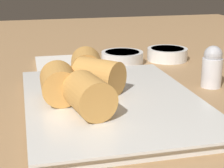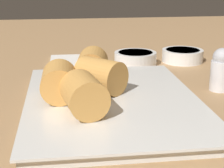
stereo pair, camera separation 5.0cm
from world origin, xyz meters
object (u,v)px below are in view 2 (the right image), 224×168
(serving_plate, at_px, (112,103))
(salt_shaker, at_px, (221,70))
(dipping_bowl_near, at_px, (135,58))
(dipping_bowl_far, at_px, (182,55))
(napkin, at_px, (75,62))

(serving_plate, bearing_deg, salt_shaker, 107.33)
(dipping_bowl_near, relative_size, dipping_bowl_far, 1.00)
(dipping_bowl_near, bearing_deg, napkin, -100.37)
(dipping_bowl_far, relative_size, salt_shaker, 1.23)
(napkin, relative_size, salt_shaker, 1.75)
(dipping_bowl_far, distance_m, salt_shaker, 0.19)
(napkin, bearing_deg, serving_plate, 8.95)
(dipping_bowl_far, bearing_deg, salt_shaker, -0.02)
(dipping_bowl_near, height_order, dipping_bowl_far, same)
(serving_plate, bearing_deg, dipping_bowl_near, 161.52)
(salt_shaker, bearing_deg, napkin, -132.52)
(dipping_bowl_far, xyz_separation_m, napkin, (-0.01, -0.21, -0.01))
(serving_plate, bearing_deg, napkin, -171.05)
(serving_plate, relative_size, dipping_bowl_near, 3.86)
(serving_plate, xyz_separation_m, salt_shaker, (-0.05, 0.17, 0.03))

